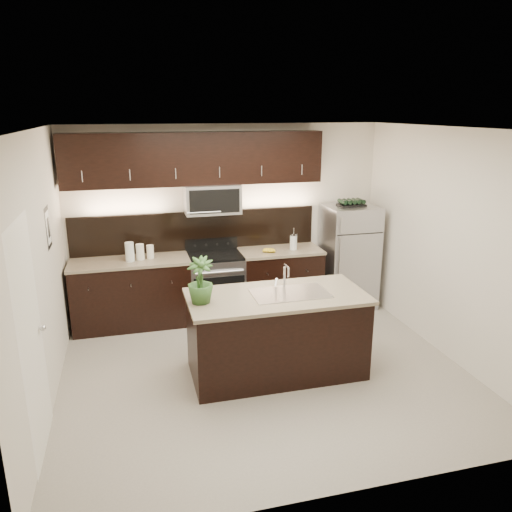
{
  "coord_description": "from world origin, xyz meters",
  "views": [
    {
      "loc": [
        -1.38,
        -4.94,
        2.89
      ],
      "look_at": [
        0.05,
        0.55,
        1.21
      ],
      "focal_mm": 35.0,
      "sensor_mm": 36.0,
      "label": 1
    }
  ],
  "objects": [
    {
      "name": "ground",
      "position": [
        0.0,
        0.0,
        0.0
      ],
      "size": [
        4.5,
        4.5,
        0.0
      ],
      "primitive_type": "plane",
      "color": "gray",
      "rests_on": "ground"
    },
    {
      "name": "room_walls",
      "position": [
        -0.11,
        -0.04,
        1.7
      ],
      "size": [
        4.52,
        4.02,
        2.71
      ],
      "color": "beige",
      "rests_on": "ground"
    },
    {
      "name": "counter_run",
      "position": [
        -0.46,
        1.69,
        0.47
      ],
      "size": [
        3.51,
        0.65,
        0.94
      ],
      "color": "black",
      "rests_on": "ground"
    },
    {
      "name": "upper_fixtures",
      "position": [
        -0.43,
        1.84,
        2.14
      ],
      "size": [
        3.49,
        0.4,
        1.66
      ],
      "color": "black",
      "rests_on": "counter_run"
    },
    {
      "name": "island",
      "position": [
        0.13,
        -0.06,
        0.47
      ],
      "size": [
        1.96,
        0.96,
        0.94
      ],
      "color": "black",
      "rests_on": "ground"
    },
    {
      "name": "sink_faucet",
      "position": [
        0.28,
        -0.05,
        0.96
      ],
      "size": [
        0.84,
        0.5,
        0.28
      ],
      "color": "silver",
      "rests_on": "island"
    },
    {
      "name": "refrigerator",
      "position": [
        1.76,
        1.63,
        0.77
      ],
      "size": [
        0.74,
        0.67,
        1.54
      ],
      "primitive_type": "cube",
      "color": "#B2B2B7",
      "rests_on": "ground"
    },
    {
      "name": "wine_rack",
      "position": [
        1.76,
        1.63,
        1.58
      ],
      "size": [
        0.38,
        0.23,
        0.09
      ],
      "color": "black",
      "rests_on": "refrigerator"
    },
    {
      "name": "plant",
      "position": [
        -0.71,
        -0.07,
        1.18
      ],
      "size": [
        0.35,
        0.35,
        0.49
      ],
      "primitive_type": "imported",
      "rotation": [
        0.0,
        0.0,
        -0.35
      ],
      "color": "#294C1E",
      "rests_on": "island"
    },
    {
      "name": "canisters",
      "position": [
        -1.3,
        1.67,
        1.05
      ],
      "size": [
        0.38,
        0.18,
        0.26
      ],
      "rotation": [
        0.0,
        0.0,
        0.25
      ],
      "color": "silver",
      "rests_on": "counter_run"
    },
    {
      "name": "french_press",
      "position": [
        0.89,
        1.64,
        1.06
      ],
      "size": [
        0.11,
        0.11,
        0.31
      ],
      "rotation": [
        0.0,
        0.0,
        0.3
      ],
      "color": "silver",
      "rests_on": "counter_run"
    },
    {
      "name": "bananas",
      "position": [
        0.47,
        1.61,
        0.97
      ],
      "size": [
        0.23,
        0.21,
        0.06
      ],
      "primitive_type": "ellipsoid",
      "rotation": [
        0.0,
        0.0,
        -0.41
      ],
      "color": "gold",
      "rests_on": "counter_run"
    }
  ]
}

